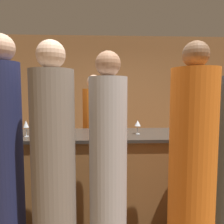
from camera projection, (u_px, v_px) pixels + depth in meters
name	position (u px, v px, depth m)	size (l,w,h in m)	color
ground_plane	(125.00, 216.00, 2.73)	(14.00, 14.00, 0.00)	brown
back_wall	(115.00, 99.00, 5.01)	(8.00, 0.06, 2.80)	olive
bar_counter	(126.00, 175.00, 2.69)	(2.74, 0.77, 1.05)	brown
bartender	(94.00, 137.00, 3.40)	(0.35, 0.35, 1.81)	orange
guest_0	(54.00, 171.00, 1.75)	(0.35, 0.35, 1.94)	gray
guest_2	(108.00, 169.00, 1.87)	(0.32, 0.32, 1.88)	#B2B2B7
guest_3	(192.00, 170.00, 1.79)	(0.38, 0.38, 1.94)	orange
guest_4	(6.00, 160.00, 1.86)	(0.29, 0.29, 2.01)	#1E234C
wine_bottle_0	(193.00, 123.00, 2.82)	(0.07, 0.07, 0.26)	black
ice_bucket	(113.00, 123.00, 2.84)	(0.18, 0.18, 0.18)	#9E9993
wine_glass_0	(34.00, 125.00, 2.54)	(0.08, 0.08, 0.15)	silver
wine_glass_1	(138.00, 124.00, 2.58)	(0.07, 0.07, 0.16)	silver
wine_glass_2	(26.00, 125.00, 2.43)	(0.06, 0.06, 0.18)	silver
wine_glass_3	(62.00, 127.00, 2.27)	(0.07, 0.07, 0.17)	silver
wine_glass_4	(222.00, 124.00, 2.50)	(0.06, 0.06, 0.18)	silver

